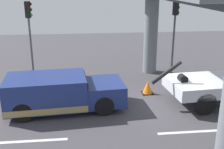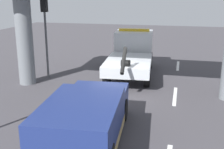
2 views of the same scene
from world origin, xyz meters
The scene contains 7 objects.
ground_plane centered at (0.00, 0.00, -0.05)m, with size 60.00×40.00×0.10m, color #423F44.
lane_stripe_mid centered at (0.00, -2.66, 0.00)m, with size 2.60×0.16×0.01m, color silver.
lane_stripe_east centered at (6.00, -2.66, 0.00)m, with size 2.60×0.16×0.01m, color silver.
tow_truck_white centered at (3.78, 0.06, 1.20)m, with size 7.33×2.83×2.46m.
towed_van_green centered at (-5.12, -0.01, 0.78)m, with size 5.35×2.56×1.58m.
traffic_light_far centered at (1.52, 4.47, 3.31)m, with size 0.39×0.32×4.56m.
traffic_cone_orange centered at (-0.75, 1.41, 0.33)m, with size 0.58×0.58×0.69m.
Camera 2 is at (-13.30, -2.82, 4.71)m, focal length 47.13 mm.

